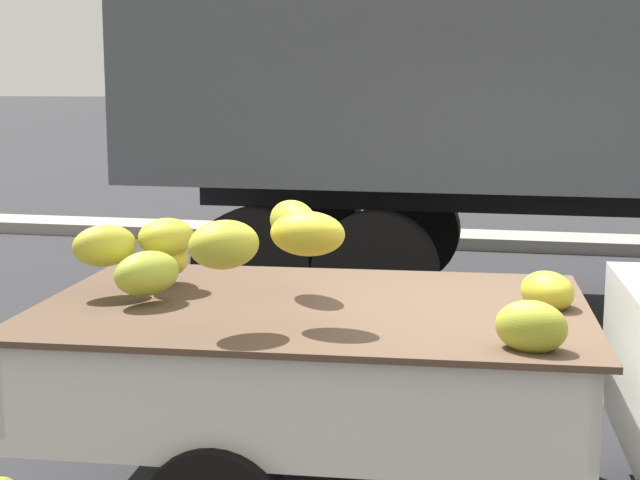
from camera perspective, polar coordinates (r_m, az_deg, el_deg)
The scene contains 1 object.
curb_strip at distance 12.85m, azimuth 12.14°, elevation -0.09°, with size 80.00×0.80×0.16m, color gray.
Camera 1 is at (-0.01, -4.84, 2.18)m, focal length 53.87 mm.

